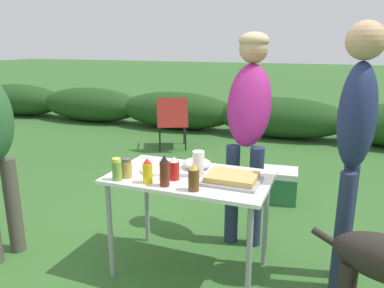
{
  "coord_description": "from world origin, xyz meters",
  "views": [
    {
      "loc": [
        0.89,
        -2.25,
        1.62
      ],
      "look_at": [
        -0.09,
        0.26,
        0.89
      ],
      "focal_mm": 35.0,
      "sensor_mm": 36.0,
      "label": 1
    }
  ],
  "objects_px": {
    "paper_cup_stack": "(198,164)",
    "mustard_bottle": "(148,171)",
    "standing_person_in_olive_jacket": "(355,131)",
    "relish_jar": "(117,169)",
    "beer_bottle": "(194,178)",
    "spice_jar": "(127,168)",
    "ketchup_bottle": "(174,169)",
    "folding_table": "(190,186)",
    "bbq_sauce_bottle": "(164,171)",
    "food_tray": "(232,179)",
    "plate_stack": "(157,170)",
    "cooler_box": "(274,184)",
    "standing_person_with_beanie": "(249,112)",
    "camp_chair_green_behind_table": "(172,120)",
    "mixing_bowl": "(197,163)"
  },
  "relations": [
    {
      "from": "standing_person_with_beanie",
      "to": "plate_stack",
      "type": "bearing_deg",
      "value": -132.22
    },
    {
      "from": "paper_cup_stack",
      "to": "standing_person_in_olive_jacket",
      "type": "bearing_deg",
      "value": 13.8
    },
    {
      "from": "plate_stack",
      "to": "cooler_box",
      "type": "relative_size",
      "value": 0.46
    },
    {
      "from": "paper_cup_stack",
      "to": "camp_chair_green_behind_table",
      "type": "distance_m",
      "value": 3.32
    },
    {
      "from": "mixing_bowl",
      "to": "mustard_bottle",
      "type": "relative_size",
      "value": 1.24
    },
    {
      "from": "folding_table",
      "to": "cooler_box",
      "type": "distance_m",
      "value": 1.64
    },
    {
      "from": "beer_bottle",
      "to": "mustard_bottle",
      "type": "distance_m",
      "value": 0.33
    },
    {
      "from": "mixing_bowl",
      "to": "bbq_sauce_bottle",
      "type": "relative_size",
      "value": 1.02
    },
    {
      "from": "beer_bottle",
      "to": "spice_jar",
      "type": "bearing_deg",
      "value": 173.85
    },
    {
      "from": "standing_person_with_beanie",
      "to": "camp_chair_green_behind_table",
      "type": "xyz_separation_m",
      "value": [
        -1.7,
        2.28,
        -0.62
      ]
    },
    {
      "from": "plate_stack",
      "to": "beer_bottle",
      "type": "height_order",
      "value": "beer_bottle"
    },
    {
      "from": "camp_chair_green_behind_table",
      "to": "cooler_box",
      "type": "bearing_deg",
      "value": -63.96
    },
    {
      "from": "camp_chair_green_behind_table",
      "to": "ketchup_bottle",
      "type": "bearing_deg",
      "value": -91.43
    },
    {
      "from": "plate_stack",
      "to": "standing_person_with_beanie",
      "type": "xyz_separation_m",
      "value": [
        0.5,
        0.65,
        0.34
      ]
    },
    {
      "from": "relish_jar",
      "to": "standing_person_with_beanie",
      "type": "distance_m",
      "value": 1.16
    },
    {
      "from": "plate_stack",
      "to": "cooler_box",
      "type": "height_order",
      "value": "plate_stack"
    },
    {
      "from": "bbq_sauce_bottle",
      "to": "food_tray",
      "type": "bearing_deg",
      "value": 29.17
    },
    {
      "from": "food_tray",
      "to": "standing_person_with_beanie",
      "type": "distance_m",
      "value": 0.75
    },
    {
      "from": "spice_jar",
      "to": "camp_chair_green_behind_table",
      "type": "relative_size",
      "value": 0.16
    },
    {
      "from": "relish_jar",
      "to": "camp_chair_green_behind_table",
      "type": "xyz_separation_m",
      "value": [
        -1.04,
        3.19,
        -0.35
      ]
    },
    {
      "from": "ketchup_bottle",
      "to": "spice_jar",
      "type": "bearing_deg",
      "value": -165.78
    },
    {
      "from": "folding_table",
      "to": "ketchup_bottle",
      "type": "distance_m",
      "value": 0.2
    },
    {
      "from": "relish_jar",
      "to": "mustard_bottle",
      "type": "xyz_separation_m",
      "value": [
        0.21,
        0.03,
        0.01
      ]
    },
    {
      "from": "cooler_box",
      "to": "folding_table",
      "type": "bearing_deg",
      "value": 71.45
    },
    {
      "from": "food_tray",
      "to": "beer_bottle",
      "type": "bearing_deg",
      "value": -129.91
    },
    {
      "from": "ketchup_bottle",
      "to": "relish_jar",
      "type": "bearing_deg",
      "value": -157.33
    },
    {
      "from": "beer_bottle",
      "to": "cooler_box",
      "type": "distance_m",
      "value": 1.9
    },
    {
      "from": "ketchup_bottle",
      "to": "beer_bottle",
      "type": "bearing_deg",
      "value": -34.91
    },
    {
      "from": "spice_jar",
      "to": "beer_bottle",
      "type": "bearing_deg",
      "value": -6.15
    },
    {
      "from": "paper_cup_stack",
      "to": "ketchup_bottle",
      "type": "distance_m",
      "value": 0.17
    },
    {
      "from": "beer_bottle",
      "to": "mixing_bowl",
      "type": "bearing_deg",
      "value": 108.07
    },
    {
      "from": "beer_bottle",
      "to": "relish_jar",
      "type": "bearing_deg",
      "value": -178.72
    },
    {
      "from": "paper_cup_stack",
      "to": "plate_stack",
      "type": "bearing_deg",
      "value": -179.09
    },
    {
      "from": "bbq_sauce_bottle",
      "to": "standing_person_in_olive_jacket",
      "type": "bearing_deg",
      "value": 23.53
    },
    {
      "from": "relish_jar",
      "to": "paper_cup_stack",
      "type": "bearing_deg",
      "value": 28.52
    },
    {
      "from": "spice_jar",
      "to": "standing_person_in_olive_jacket",
      "type": "xyz_separation_m",
      "value": [
        1.4,
        0.43,
        0.28
      ]
    },
    {
      "from": "beer_bottle",
      "to": "standing_person_with_beanie",
      "type": "distance_m",
      "value": 0.94
    },
    {
      "from": "spice_jar",
      "to": "beer_bottle",
      "type": "height_order",
      "value": "beer_bottle"
    },
    {
      "from": "spice_jar",
      "to": "standing_person_in_olive_jacket",
      "type": "height_order",
      "value": "standing_person_in_olive_jacket"
    },
    {
      "from": "folding_table",
      "to": "food_tray",
      "type": "bearing_deg",
      "value": -4.06
    },
    {
      "from": "camp_chair_green_behind_table",
      "to": "beer_bottle",
      "type": "bearing_deg",
      "value": -89.52
    },
    {
      "from": "paper_cup_stack",
      "to": "ketchup_bottle",
      "type": "relative_size",
      "value": 1.12
    },
    {
      "from": "paper_cup_stack",
      "to": "standing_person_in_olive_jacket",
      "type": "relative_size",
      "value": 0.1
    },
    {
      "from": "spice_jar",
      "to": "relish_jar",
      "type": "height_order",
      "value": "relish_jar"
    },
    {
      "from": "standing_person_with_beanie",
      "to": "ketchup_bottle",
      "type": "bearing_deg",
      "value": -117.37
    },
    {
      "from": "folding_table",
      "to": "paper_cup_stack",
      "type": "xyz_separation_m",
      "value": [
        0.06,
        0.01,
        0.17
      ]
    },
    {
      "from": "paper_cup_stack",
      "to": "mustard_bottle",
      "type": "xyz_separation_m",
      "value": [
        -0.26,
        -0.23,
        -0.01
      ]
    },
    {
      "from": "cooler_box",
      "to": "camp_chair_green_behind_table",
      "type": "bearing_deg",
      "value": -43.62
    },
    {
      "from": "food_tray",
      "to": "plate_stack",
      "type": "height_order",
      "value": "food_tray"
    },
    {
      "from": "ketchup_bottle",
      "to": "standing_person_in_olive_jacket",
      "type": "xyz_separation_m",
      "value": [
        1.09,
        0.35,
        0.27
      ]
    }
  ]
}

